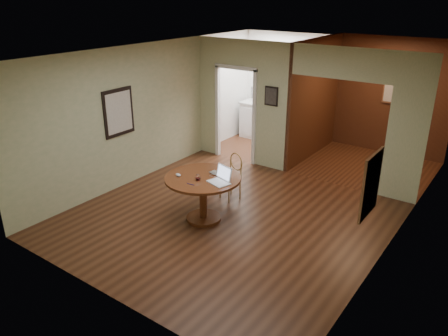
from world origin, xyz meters
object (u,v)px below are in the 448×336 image
Objects in this scene: chair at (232,174)px; closed_laptop at (216,175)px; dining_table at (203,188)px; open_laptop at (221,178)px.

closed_laptop is (0.23, -0.82, 0.31)m from chair.
closed_laptop is (0.15, 0.16, 0.22)m from dining_table.
dining_table is 0.45m from open_laptop.
closed_laptop is at bearing 162.77° from open_laptop.
chair reaches higher than dining_table.
open_laptop reaches higher than chair.
dining_table is 3.12× the size of open_laptop.
closed_laptop is at bearing -57.65° from chair.
chair is 1.12m from open_laptop.
dining_table is at bearing -122.34° from closed_laptop.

